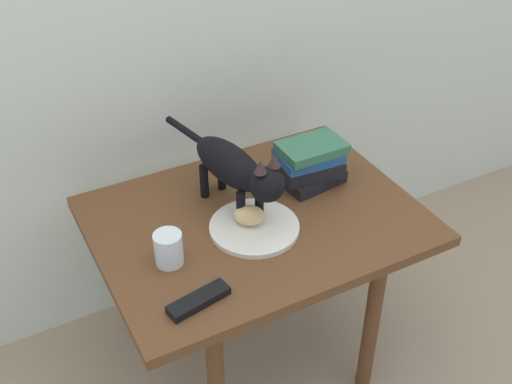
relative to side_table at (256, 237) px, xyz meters
The scene contains 8 objects.
ground_plane 0.49m from the side_table, ahead, with size 6.00×6.00×0.00m, color gray.
side_table is the anchor object (origin of this frame).
plate 0.10m from the side_table, 122.43° to the right, with size 0.23×0.23×0.01m, color silver.
bread_roll 0.12m from the side_table, 139.02° to the right, with size 0.08×0.06×0.05m, color #E0BC7A.
cat 0.21m from the side_table, 121.09° to the left, with size 0.15×0.47×0.23m.
book_stack 0.26m from the side_table, 17.71° to the left, with size 0.19×0.15×0.13m.
candle_jar 0.30m from the side_table, 167.42° to the right, with size 0.07×0.07×0.08m.
tv_remote 0.35m from the side_table, 140.06° to the right, with size 0.15×0.04×0.02m, color black.
Camera 1 is at (-0.62, -1.17, 1.60)m, focal length 44.42 mm.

